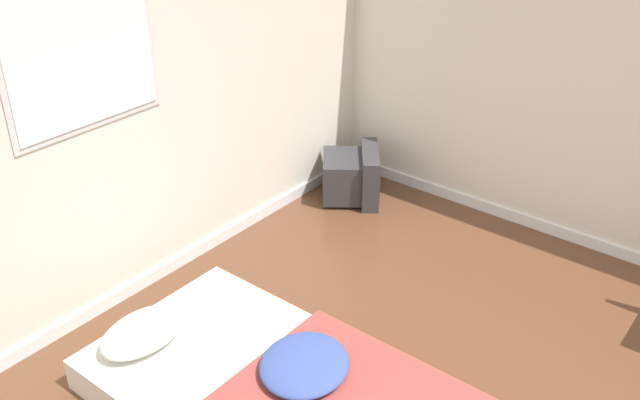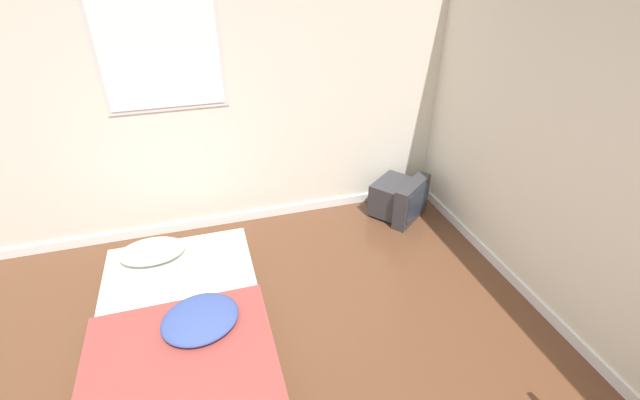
# 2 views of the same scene
# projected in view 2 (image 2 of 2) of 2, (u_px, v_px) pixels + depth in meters

# --- Properties ---
(wall_back) EXTENTS (7.28, 0.08, 2.60)m
(wall_back) POSITION_uv_depth(u_px,v_px,m) (179.00, 99.00, 3.61)
(wall_back) COLOR silver
(wall_back) RESTS_ON ground_plane
(mattress_bed) EXTENTS (1.17, 2.10, 0.34)m
(mattress_bed) POSITION_uv_depth(u_px,v_px,m) (182.00, 336.00, 2.92)
(mattress_bed) COLOR silver
(mattress_bed) RESTS_ON ground_plane
(crt_tv) EXTENTS (0.66, 0.65, 0.42)m
(crt_tv) POSITION_uv_depth(u_px,v_px,m) (399.00, 198.00, 4.34)
(crt_tv) COLOR #333338
(crt_tv) RESTS_ON ground_plane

